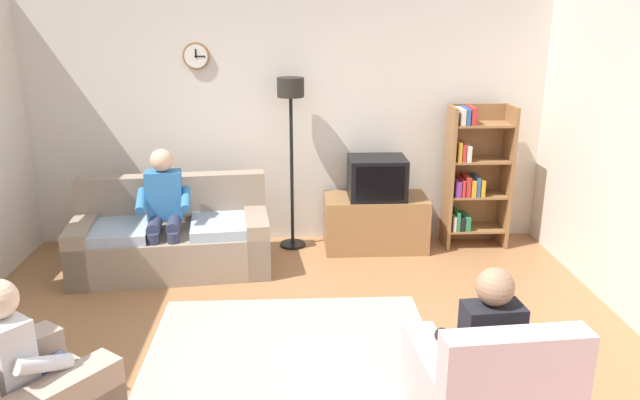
{
  "coord_description": "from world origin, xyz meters",
  "views": [
    {
      "loc": [
        0.02,
        -3.98,
        2.49
      ],
      "look_at": [
        0.25,
        0.72,
        1.03
      ],
      "focal_mm": 34.14,
      "sensor_mm": 36.0,
      "label": 1
    }
  ],
  "objects": [
    {
      "name": "armchair_near_bookshelf",
      "position": [
        1.16,
        -0.91,
        0.29
      ],
      "size": [
        0.86,
        0.94,
        0.9
      ],
      "color": "beige",
      "rests_on": "ground_plane"
    },
    {
      "name": "person_in_right_armchair",
      "position": [
        1.15,
        -0.82,
        0.6
      ],
      "size": [
        0.53,
        0.56,
        1.12
      ],
      "color": "black",
      "rests_on": "ground_plane"
    },
    {
      "name": "couch",
      "position": [
        -1.19,
        1.78,
        0.31
      ],
      "size": [
        1.98,
        1.07,
        0.9
      ],
      "color": "gray",
      "rests_on": "ground_plane"
    },
    {
      "name": "bookshelf",
      "position": [
        1.99,
        2.32,
        0.79
      ],
      "size": [
        0.68,
        0.36,
        1.55
      ],
      "color": "olive",
      "rests_on": "ground_plane"
    },
    {
      "name": "tv_stand",
      "position": [
        0.93,
        2.25,
        0.29
      ],
      "size": [
        1.1,
        0.56,
        0.58
      ],
      "color": "olive",
      "rests_on": "ground_plane"
    },
    {
      "name": "floor_lamp",
      "position": [
        0.02,
        2.35,
        1.45
      ],
      "size": [
        0.28,
        0.28,
        1.85
      ],
      "color": "black",
      "rests_on": "ground_plane"
    },
    {
      "name": "area_rug",
      "position": [
        0.0,
        0.16,
        0.01
      ],
      "size": [
        2.2,
        1.7,
        0.01
      ],
      "primitive_type": "cube",
      "color": "#AD9E8E",
      "rests_on": "ground_plane"
    },
    {
      "name": "ground_plane",
      "position": [
        0.0,
        0.0,
        0.0
      ],
      "size": [
        12.0,
        12.0,
        0.0
      ],
      "primitive_type": "plane",
      "color": "#9E6B42"
    },
    {
      "name": "back_wall_assembly",
      "position": [
        -0.0,
        2.66,
        1.35
      ],
      "size": [
        6.2,
        0.17,
        2.7
      ],
      "color": "silver",
      "rests_on": "ground_plane"
    },
    {
      "name": "person_on_couch",
      "position": [
        -1.22,
        1.67,
        0.7
      ],
      "size": [
        0.54,
        0.57,
        1.24
      ],
      "color": "#3372B2",
      "rests_on": "ground_plane"
    },
    {
      "name": "tv",
      "position": [
        0.93,
        2.23,
        0.8
      ],
      "size": [
        0.6,
        0.49,
        0.44
      ],
      "color": "black",
      "rests_on": "tv_stand"
    },
    {
      "name": "person_in_left_armchair",
      "position": [
        -1.53,
        -0.86,
        0.6
      ],
      "size": [
        0.62,
        0.64,
        1.12
      ],
      "color": "silver",
      "rests_on": "ground_plane"
    }
  ]
}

